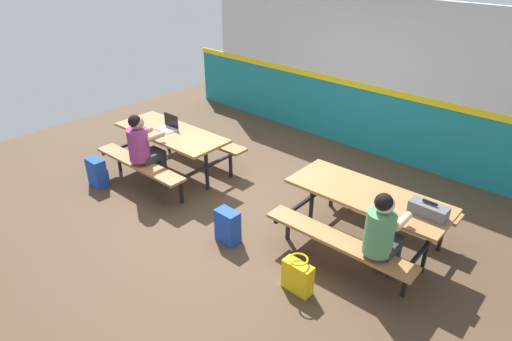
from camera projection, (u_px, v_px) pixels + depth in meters
The scene contains 11 objects.
ground_plane at pixel (254, 206), 6.26m from camera, with size 10.00×10.00×0.02m, color #4C3826.
accent_backdrop at pixel (363, 79), 7.46m from camera, with size 8.00×0.14×2.60m.
picnic_table_left at pixel (172, 141), 6.83m from camera, with size 1.92×1.60×0.74m.
picnic_table_right at pixel (367, 205), 5.20m from camera, with size 1.92×1.60×0.74m.
student_nearer at pixel (143, 146), 6.37m from camera, with size 0.37×0.53×1.21m.
student_further at pixel (382, 232), 4.50m from camera, with size 0.37×0.53×1.21m.
laptop_silver at pixel (168, 126), 6.82m from camera, with size 0.33×0.23×0.22m.
toolbox_grey at pixel (428, 210), 4.69m from camera, with size 0.40×0.18×0.18m.
backpack_dark at pixel (228, 226), 5.44m from camera, with size 0.30×0.22×0.44m.
tote_bag_bright at pixel (298, 276), 4.68m from camera, with size 0.34×0.21×0.43m.
satchel_spare at pixel (97, 173), 6.68m from camera, with size 0.30×0.22×0.44m.
Camera 1 is at (3.58, -3.88, 3.38)m, focal length 30.83 mm.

